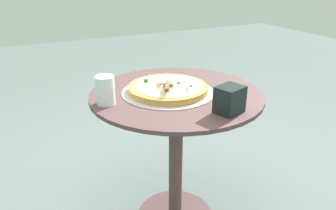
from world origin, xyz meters
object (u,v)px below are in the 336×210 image
pizza_on_tray (168,89)px  napkin_dispenser (230,100)px  patio_table (176,129)px  drinking_cup (105,90)px  pizza_server (167,83)px

pizza_on_tray → napkin_dispenser: napkin_dispenser is taller
patio_table → drinking_cup: bearing=-91.7°
patio_table → pizza_on_tray: pizza_on_tray is taller
patio_table → pizza_on_tray: 0.22m
patio_table → drinking_cup: (-0.01, -0.34, 0.26)m
pizza_server → napkin_dispenser: 0.32m
patio_table → napkin_dispenser: bearing=15.7°
pizza_on_tray → napkin_dispenser: bearing=20.8°
patio_table → pizza_on_tray: bearing=-114.8°
pizza_on_tray → pizza_server: size_ratio=2.10×
patio_table → pizza_server: (0.02, -0.06, 0.26)m
pizza_on_tray → pizza_server: bearing=-30.9°
drinking_cup → pizza_on_tray: bearing=91.3°
drinking_cup → napkin_dispenser: size_ratio=1.12×
patio_table → drinking_cup: size_ratio=6.55×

